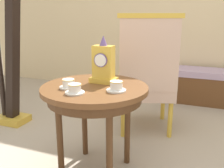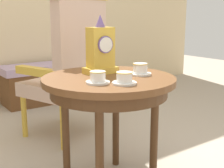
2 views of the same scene
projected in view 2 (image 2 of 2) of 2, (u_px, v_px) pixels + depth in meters
side_table at (109, 90)px, 1.74m from camera, size 0.74×0.74×0.66m
teacup_left at (98, 78)px, 1.55m from camera, size 0.12×0.12×0.06m
teacup_right at (124, 78)px, 1.53m from camera, size 0.12×0.12×0.06m
teacup_center at (140, 69)px, 1.77m from camera, size 0.13×0.13×0.07m
mantel_clock at (101, 50)px, 1.79m from camera, size 0.19×0.11×0.34m
armchair at (70, 66)px, 2.46m from camera, size 0.69×0.68×1.14m
window_bench at (53, 82)px, 3.66m from camera, size 1.19×0.40×0.44m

